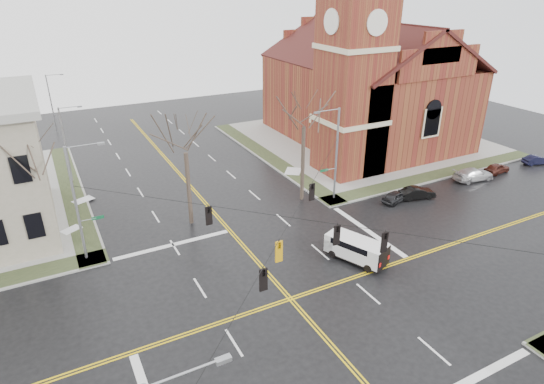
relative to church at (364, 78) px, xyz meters
name	(u,v)px	position (x,y,z in m)	size (l,w,h in m)	color
ground	(290,299)	(-24.76, -24.78, -8.43)	(120.00, 120.00, 0.00)	black
sidewalks	(290,298)	(-24.76, -24.78, -8.36)	(80.00, 80.00, 0.17)	gray
road_markings	(290,299)	(-24.76, -24.78, -8.43)	(100.00, 100.00, 0.01)	gold
church	(364,78)	(0.00, 0.00, 0.00)	(24.28, 27.48, 27.50)	maroon
signal_pole_ne	(335,152)	(-13.44, -13.28, -3.48)	(2.75, 0.22, 9.00)	gray
signal_pole_nw	(78,201)	(-36.09, -13.28, -3.48)	(2.75, 0.22, 9.00)	gray
span_wires	(292,218)	(-24.76, -24.78, -2.23)	(23.02, 23.02, 0.03)	black
traffic_signals	(297,233)	(-24.76, -25.45, -2.98)	(8.21, 8.26, 1.30)	black
streetlight_north_a	(66,142)	(-35.42, 3.22, -3.97)	(2.30, 0.20, 8.00)	gray
streetlight_north_b	(52,101)	(-35.42, 23.22, -3.97)	(2.30, 0.20, 8.00)	gray
cargo_van	(354,247)	(-18.07, -22.79, -7.37)	(3.52, 5.04, 1.80)	white
parked_car_a	(396,196)	(-8.23, -16.54, -7.88)	(1.31, 3.25, 1.11)	black
parked_car_b	(417,193)	(-5.90, -16.92, -7.84)	(1.25, 3.59, 1.18)	black
parked_car_c	(473,174)	(2.78, -16.29, -7.77)	(1.86, 4.58, 1.33)	#BCBCBF
parked_car_d	(497,168)	(6.74, -16.11, -7.86)	(1.35, 3.37, 1.15)	#451B13
parked_car_e	(536,160)	(13.21, -16.44, -7.90)	(1.13, 3.23, 1.06)	black
tree_nw_far	(39,163)	(-38.07, -11.32, -0.82)	(4.00, 4.00, 10.50)	#32291F
tree_nw_near	(185,148)	(-27.29, -11.65, -1.33)	(4.00, 4.00, 9.79)	#32291F
tree_ne	(304,122)	(-16.19, -12.03, -0.54)	(4.00, 4.00, 10.89)	#32291F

